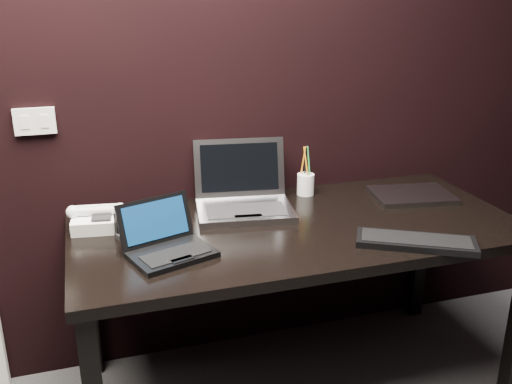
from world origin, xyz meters
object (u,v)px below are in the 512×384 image
object	(u,v)px
desk	(297,243)
mobile_phone	(122,228)
netbook	(167,244)
closed_laptop	(412,195)
pen_cup	(306,183)
desk_phone	(98,219)
silver_laptop	(244,198)
ext_keyboard	(416,242)

from	to	relation	value
desk	mobile_phone	bearing A→B (deg)	173.27
netbook	mobile_phone	world-z (taller)	netbook
closed_laptop	pen_cup	world-z (taller)	pen_cup
netbook	desk_phone	size ratio (longest dim) A/B	1.47
silver_laptop	desk_phone	size ratio (longest dim) A/B	1.90
desk	desk_phone	bearing A→B (deg)	165.93
netbook	pen_cup	distance (m)	0.79
desk	pen_cup	distance (m)	0.36
netbook	closed_laptop	world-z (taller)	netbook
desk	closed_laptop	distance (m)	0.60
desk_phone	pen_cup	size ratio (longest dim) A/B	1.03
desk_phone	closed_laptop	bearing A→B (deg)	-2.45
silver_laptop	closed_laptop	xyz separation A→B (m)	(0.73, -0.08, -0.04)
closed_laptop	mobile_phone	distance (m)	1.23
netbook	silver_laptop	bearing A→B (deg)	41.33
silver_laptop	desk_phone	bearing A→B (deg)	-177.55
desk_phone	pen_cup	bearing A→B (deg)	7.81
netbook	ext_keyboard	bearing A→B (deg)	-12.69
desk_phone	netbook	bearing A→B (deg)	-53.75
netbook	mobile_phone	distance (m)	0.23
pen_cup	desk	bearing A→B (deg)	-116.96
desk	ext_keyboard	xyz separation A→B (m)	(0.33, -0.30, 0.09)
silver_laptop	mobile_phone	size ratio (longest dim) A/B	4.63
mobile_phone	pen_cup	distance (m)	0.84
closed_laptop	mobile_phone	size ratio (longest dim) A/B	4.01
netbook	mobile_phone	size ratio (longest dim) A/B	3.59
desk	pen_cup	world-z (taller)	pen_cup
desk	desk_phone	size ratio (longest dim) A/B	7.57
desk	mobile_phone	world-z (taller)	mobile_phone
closed_laptop	silver_laptop	bearing A→B (deg)	173.71
desk_phone	desk	bearing A→B (deg)	-14.07
netbook	closed_laptop	xyz separation A→B (m)	(1.09, 0.24, -0.02)
desk	ext_keyboard	world-z (taller)	ext_keyboard
mobile_phone	ext_keyboard	bearing A→B (deg)	-21.03
pen_cup	closed_laptop	bearing A→B (deg)	-22.80
netbook	desk_phone	xyz separation A→B (m)	(-0.21, 0.29, 0.00)
desk_phone	ext_keyboard	bearing A→B (deg)	-24.51
desk	silver_laptop	xyz separation A→B (m)	(-0.15, 0.21, 0.13)
silver_laptop	ext_keyboard	xyz separation A→B (m)	(0.48, -0.51, -0.04)
desk	mobile_phone	size ratio (longest dim) A/B	18.50
netbook	pen_cup	size ratio (longest dim) A/B	1.52
ext_keyboard	closed_laptop	xyz separation A→B (m)	(0.25, 0.43, -0.00)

